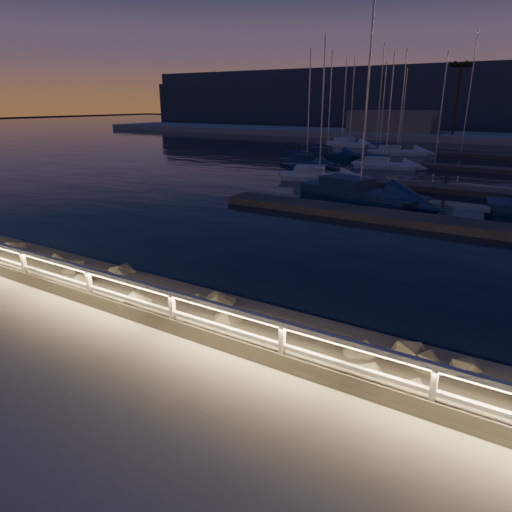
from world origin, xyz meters
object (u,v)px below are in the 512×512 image
(sailboat_i, at_px, (383,164))
(sailboat_j, at_px, (326,153))
(sailboat_a, at_px, (317,175))
(sailboat_c, at_px, (357,191))
(sailboat_e, at_px, (306,162))
(sailboat_m, at_px, (348,143))
(sailboat_n, at_px, (396,151))
(guard_rail, at_px, (239,321))

(sailboat_i, distance_m, sailboat_j, 10.16)
(sailboat_a, xyz_separation_m, sailboat_c, (5.09, -4.96, 0.05))
(sailboat_e, relative_size, sailboat_m, 0.89)
(sailboat_i, distance_m, sailboat_n, 12.28)
(sailboat_e, height_order, sailboat_n, sailboat_n)
(sailboat_c, bearing_deg, sailboat_m, 129.94)
(sailboat_m, height_order, sailboat_n, sailboat_m)
(guard_rail, xyz_separation_m, sailboat_e, (-14.55, 33.16, -0.97))
(sailboat_n, bearing_deg, guard_rail, -98.36)
(sailboat_a, bearing_deg, sailboat_m, 91.99)
(sailboat_j, distance_m, sailboat_n, 8.71)
(sailboat_e, distance_m, sailboat_m, 21.79)
(sailboat_a, xyz_separation_m, sailboat_j, (-5.98, 15.35, -0.01))
(sailboat_i, bearing_deg, sailboat_e, -173.19)
(sailboat_c, relative_size, sailboat_n, 1.25)
(sailboat_m, xyz_separation_m, sailboat_n, (8.59, -7.22, -0.02))
(sailboat_a, distance_m, sailboat_c, 7.11)
(sailboat_a, xyz_separation_m, sailboat_n, (0.10, 21.58, 0.00))
(sailboat_i, bearing_deg, sailboat_c, -89.59)
(sailboat_e, bearing_deg, guard_rail, -45.41)
(sailboat_e, bearing_deg, sailboat_a, -37.09)
(sailboat_n, bearing_deg, sailboat_e, -128.40)
(sailboat_j, relative_size, sailboat_n, 0.95)
(guard_rail, bearing_deg, sailboat_m, 108.66)
(sailboat_c, bearing_deg, guard_rail, -58.85)
(sailboat_c, distance_m, sailboat_n, 27.01)
(sailboat_c, xyz_separation_m, sailboat_m, (-13.58, 33.77, -0.02))
(sailboat_e, distance_m, sailboat_n, 14.98)
(guard_rail, bearing_deg, sailboat_e, 113.69)
(guard_rail, bearing_deg, sailboat_c, 103.12)
(sailboat_i, height_order, sailboat_m, sailboat_m)
(sailboat_m, bearing_deg, sailboat_a, -58.17)
(sailboat_c, relative_size, sailboat_i, 1.44)
(sailboat_i, bearing_deg, sailboat_m, 108.92)
(sailboat_e, bearing_deg, sailboat_c, -30.91)
(sailboat_a, relative_size, sailboat_e, 1.01)
(guard_rail, height_order, sailboat_n, sailboat_n)
(sailboat_n, bearing_deg, sailboat_c, -99.45)
(guard_rail, bearing_deg, sailboat_i, 102.16)
(sailboat_n, bearing_deg, sailboat_a, -110.37)
(guard_rail, height_order, sailboat_c, sailboat_c)
(sailboat_c, xyz_separation_m, sailboat_e, (-9.69, 12.32, -0.05))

